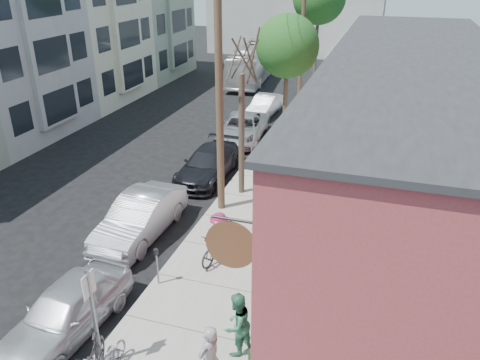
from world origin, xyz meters
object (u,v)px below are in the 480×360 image
(car_0, at_px, (67,309))
(car_3, at_px, (242,128))
(parking_meter_far, at_px, (251,145))
(patron_grey, at_px, (209,359))
(utility_pole_near, at_px, (217,77))
(cyclist, at_px, (219,236))
(tree_leafy_mid, at_px, (287,46))
(car_2, at_px, (208,164))
(car_4, at_px, (265,105))
(tree_bare, at_px, (242,136))
(sign_post, at_px, (93,310))
(patron_green, at_px, (237,324))
(car_1, at_px, (140,217))
(patio_chair_a, at_px, (259,356))
(bus, at_px, (252,63))
(parking_meter_near, at_px, (157,261))

(car_0, bearing_deg, car_3, 94.42)
(parking_meter_far, relative_size, patron_grey, 0.69)
(utility_pole_near, xyz_separation_m, cyclist, (1.20, -3.37, -4.41))
(tree_leafy_mid, bearing_deg, utility_pole_near, -92.37)
(parking_meter_far, distance_m, car_2, 2.62)
(car_4, bearing_deg, tree_bare, -76.56)
(sign_post, relative_size, patron_grey, 1.56)
(patron_green, xyz_separation_m, car_2, (-4.58, 9.91, -0.34))
(parking_meter_far, height_order, car_3, parking_meter_far)
(car_2, height_order, car_4, car_2)
(utility_pole_near, distance_m, patron_green, 8.86)
(patron_grey, distance_m, car_4, 21.87)
(sign_post, height_order, car_1, sign_post)
(sign_post, distance_m, car_4, 21.66)
(tree_leafy_mid, relative_size, patio_chair_a, 7.42)
(sign_post, height_order, patron_grey, sign_post)
(car_1, bearing_deg, car_4, 89.47)
(sign_post, distance_m, patio_chair_a, 4.06)
(cyclist, xyz_separation_m, bus, (-6.27, 25.54, 0.44))
(car_2, bearing_deg, bus, 101.25)
(car_1, distance_m, car_4, 15.75)
(sign_post, distance_m, car_2, 11.47)
(cyclist, bearing_deg, patron_green, 116.20)
(sign_post, distance_m, car_0, 2.10)
(tree_leafy_mid, xyz_separation_m, car_2, (-2.00, -7.08, -4.27))
(utility_pole_near, bearing_deg, patron_grey, -71.76)
(parking_meter_far, relative_size, car_1, 0.27)
(parking_meter_far, xyz_separation_m, car_2, (-1.45, -2.16, -0.30))
(parking_meter_near, xyz_separation_m, cyclist, (1.34, 1.83, 0.01))
(utility_pole_near, height_order, tree_bare, utility_pole_near)
(car_0, relative_size, car_2, 0.90)
(tree_bare, xyz_separation_m, tree_leafy_mid, (0.00, 8.31, 2.27))
(car_0, bearing_deg, patron_grey, -5.29)
(car_4, bearing_deg, cyclist, -76.81)
(patron_green, bearing_deg, sign_post, -42.74)
(car_3, bearing_deg, car_0, -95.59)
(patron_green, relative_size, car_1, 0.37)
(car_3, relative_size, bus, 0.48)
(patio_chair_a, bearing_deg, sign_post, 175.71)
(car_4, bearing_deg, tree_leafy_mid, -54.38)
(car_1, relative_size, car_3, 0.94)
(patio_chair_a, relative_size, patron_grey, 0.49)
(utility_pole_near, distance_m, tree_bare, 3.18)
(cyclist, relative_size, car_3, 0.34)
(patron_grey, bearing_deg, bus, -144.28)
(parking_meter_near, height_order, cyclist, cyclist)
(tree_leafy_mid, height_order, car_4, tree_leafy_mid)
(patio_chair_a, relative_size, car_0, 0.21)
(parking_meter_far, height_order, tree_bare, tree_bare)
(parking_meter_near, height_order, patio_chair_a, parking_meter_near)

